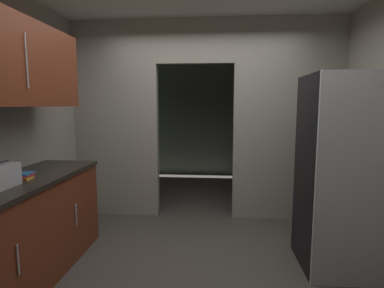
# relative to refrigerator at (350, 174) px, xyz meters

# --- Properties ---
(ground) EXTENTS (20.00, 20.00, 0.00)m
(ground) POSITION_rel_refrigerator_xyz_m (-1.42, -0.21, -0.92)
(ground) COLOR #47423D
(kitchen_partition) EXTENTS (3.65, 0.12, 2.70)m
(kitchen_partition) POSITION_rel_refrigerator_xyz_m (-1.38, 1.27, 0.51)
(kitchen_partition) COLOR #9E998C
(kitchen_partition) RESTS_ON ground
(adjoining_room_shell) EXTENTS (3.65, 2.78, 2.70)m
(adjoining_room_shell) POSITION_rel_refrigerator_xyz_m (-1.42, 3.18, 0.43)
(adjoining_room_shell) COLOR gray
(adjoining_room_shell) RESTS_ON ground
(refrigerator) EXTENTS (0.84, 0.74, 1.84)m
(refrigerator) POSITION_rel_refrigerator_xyz_m (0.00, 0.00, 0.00)
(refrigerator) COLOR black
(refrigerator) RESTS_ON ground
(lower_cabinet_run) EXTENTS (0.62, 2.00, 0.92)m
(lower_cabinet_run) POSITION_rel_refrigerator_xyz_m (-2.93, -0.56, -0.46)
(lower_cabinet_run) COLOR maroon
(lower_cabinet_run) RESTS_ON ground
(upper_cabinet_counterside) EXTENTS (0.36, 1.80, 0.72)m
(upper_cabinet_counterside) POSITION_rel_refrigerator_xyz_m (-2.93, -0.56, 0.99)
(upper_cabinet_counterside) COLOR maroon
(book_stack) EXTENTS (0.13, 0.17, 0.06)m
(book_stack) POSITION_rel_refrigerator_xyz_m (-2.89, -0.48, 0.04)
(book_stack) COLOR gold
(book_stack) RESTS_ON lower_cabinet_run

